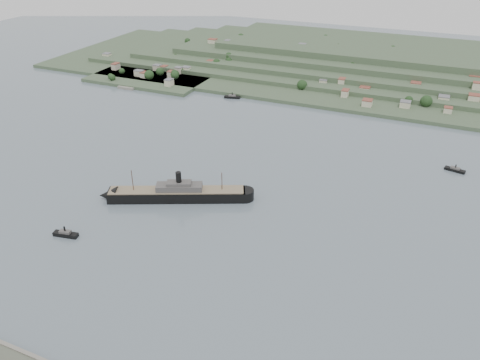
% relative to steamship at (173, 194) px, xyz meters
% --- Properties ---
extents(ground, '(1400.00, 1400.00, 0.00)m').
position_rel_steamship_xyz_m(ground, '(19.79, -2.94, -5.08)').
color(ground, slate).
rests_on(ground, ground).
extents(far_peninsula, '(760.00, 309.00, 30.00)m').
position_rel_steamship_xyz_m(far_peninsula, '(47.69, 390.16, 6.80)').
color(far_peninsula, '#3B5236').
rests_on(far_peninsula, ground).
extents(steamship, '(107.90, 57.06, 27.53)m').
position_rel_steamship_xyz_m(steamship, '(0.00, 0.00, 0.00)').
color(steamship, black).
rests_on(steamship, ground).
extents(tugboat, '(17.29, 7.39, 7.54)m').
position_rel_steamship_xyz_m(tugboat, '(-41.57, -68.21, -3.24)').
color(tugboat, black).
rests_on(tugboat, ground).
extents(ferry_west, '(19.15, 9.32, 6.92)m').
position_rel_steamship_xyz_m(ferry_west, '(-52.04, 222.06, -3.41)').
color(ferry_west, black).
rests_on(ferry_west, ground).
extents(ferry_east, '(16.85, 7.96, 6.10)m').
position_rel_steamship_xyz_m(ferry_east, '(191.16, 131.39, -3.61)').
color(ferry_east, black).
rests_on(ferry_east, ground).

